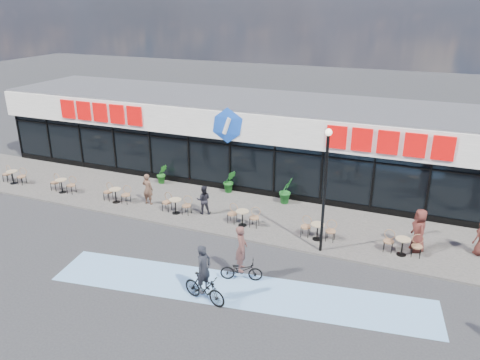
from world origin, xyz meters
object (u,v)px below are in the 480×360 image
object	(u,v)px
bistro_set_0	(14,175)
cyclist_a	(241,261)
potted_plant_left	(162,174)
potted_plant_right	(286,191)
patron_left	(148,189)
lamp_post	(325,181)
patron_right	(204,200)
potted_plant_mid	(230,181)
pedestrian_a	(419,230)

from	to	relation	value
bistro_set_0	cyclist_a	world-z (taller)	cyclist_a
potted_plant_left	cyclist_a	bearing A→B (deg)	-43.02
potted_plant_right	patron_left	distance (m)	7.03
lamp_post	potted_plant_right	bearing A→B (deg)	123.77
potted_plant_left	cyclist_a	world-z (taller)	cyclist_a
potted_plant_left	patron_left	bearing A→B (deg)	-72.74
potted_plant_right	cyclist_a	distance (m)	7.32
lamp_post	bistro_set_0	size ratio (longest dim) A/B	3.39
patron_right	cyclist_a	size ratio (longest dim) A/B	0.64
potted_plant_left	potted_plant_mid	world-z (taller)	potted_plant_mid
bistro_set_0	cyclist_a	bearing A→B (deg)	-14.78
potted_plant_mid	pedestrian_a	xyz separation A→B (m)	(9.73, -2.88, 0.31)
bistro_set_0	pedestrian_a	size ratio (longest dim) A/B	0.83
bistro_set_0	patron_right	xyz separation A→B (m)	(11.81, 0.42, 0.26)
potted_plant_left	potted_plant_right	size ratio (longest dim) A/B	0.83
bistro_set_0	potted_plant_left	xyz separation A→B (m)	(7.81, 3.18, 0.10)
lamp_post	patron_left	xyz separation A→B (m)	(-9.25, 1.38, -2.29)
pedestrian_a	cyclist_a	world-z (taller)	cyclist_a
patron_left	cyclist_a	world-z (taller)	cyclist_a
potted_plant_mid	cyclist_a	distance (m)	8.42
lamp_post	potted_plant_right	distance (m)	5.57
patron_right	patron_left	bearing A→B (deg)	-22.44
patron_left	lamp_post	bearing A→B (deg)	175.24
potted_plant_left	potted_plant_mid	size ratio (longest dim) A/B	0.90
bistro_set_0	potted_plant_mid	distance (m)	12.37
lamp_post	potted_plant_left	bearing A→B (deg)	157.56
lamp_post	bistro_set_0	bearing A→B (deg)	176.82
potted_plant_mid	potted_plant_right	size ratio (longest dim) A/B	0.92
potted_plant_mid	bistro_set_0	bearing A→B (deg)	-164.01
lamp_post	potted_plant_mid	xyz separation A→B (m)	(-6.04, 4.40, -2.48)
pedestrian_a	cyclist_a	xyz separation A→B (m)	(-5.98, -4.66, -0.24)
patron_left	pedestrian_a	world-z (taller)	pedestrian_a
bistro_set_0	cyclist_a	xyz separation A→B (m)	(15.64, -4.13, 0.23)
potted_plant_left	patron_right	bearing A→B (deg)	-34.56
cyclist_a	patron_right	bearing A→B (deg)	130.08
potted_plant_left	patron_right	xyz separation A→B (m)	(4.00, -2.76, 0.16)
patron_right	lamp_post	bearing A→B (deg)	143.85
lamp_post	pedestrian_a	size ratio (longest dim) A/B	2.81
potted_plant_mid	cyclist_a	size ratio (longest dim) A/B	0.56
pedestrian_a	cyclist_a	bearing A→B (deg)	-74.66
lamp_post	patron_right	xyz separation A→B (m)	(-6.11, 1.42, -2.38)
patron_right	potted_plant_mid	bearing A→B (deg)	-114.53
patron_left	cyclist_a	size ratio (longest dim) A/B	0.73
lamp_post	cyclist_a	size ratio (longest dim) A/B	2.34
potted_plant_left	potted_plant_right	distance (m)	7.33
potted_plant_mid	patron_left	bearing A→B (deg)	-136.77
lamp_post	bistro_set_0	world-z (taller)	lamp_post
lamp_post	bistro_set_0	distance (m)	18.15
pedestrian_a	bistro_set_0	bearing A→B (deg)	-111.18
lamp_post	pedestrian_a	xyz separation A→B (m)	(3.70, 1.52, -2.17)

